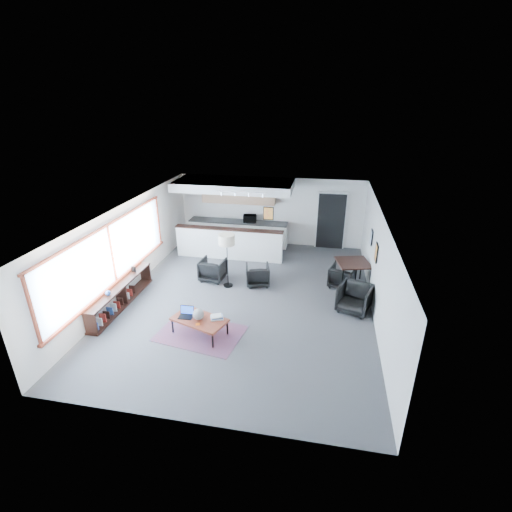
% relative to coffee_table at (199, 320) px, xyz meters
% --- Properties ---
extents(room, '(7.02, 9.02, 2.62)m').
position_rel_coffee_table_xyz_m(room, '(0.74, 1.88, 0.90)').
color(room, '#49494B').
rests_on(room, ground).
extents(window, '(0.10, 5.95, 1.66)m').
position_rel_coffee_table_xyz_m(window, '(-2.72, 0.98, 1.06)').
color(window, '#8CBFFF').
rests_on(window, room).
extents(console, '(0.35, 3.00, 0.80)m').
position_rel_coffee_table_xyz_m(console, '(-2.56, 0.83, -0.07)').
color(console, black).
rests_on(console, floor).
extents(kitchenette, '(4.20, 1.96, 2.60)m').
position_rel_coffee_table_xyz_m(kitchenette, '(-0.46, 5.59, 0.98)').
color(kitchenette, white).
rests_on(kitchenette, floor).
extents(doorway, '(1.10, 0.12, 2.15)m').
position_rel_coffee_table_xyz_m(doorway, '(3.04, 6.30, 0.68)').
color(doorway, black).
rests_on(doorway, room).
extents(track_light, '(1.60, 0.07, 0.15)m').
position_rel_coffee_table_xyz_m(track_light, '(0.15, 4.08, 2.13)').
color(track_light, silver).
rests_on(track_light, room).
extents(wall_art_lower, '(0.03, 0.38, 0.48)m').
position_rel_coffee_table_xyz_m(wall_art_lower, '(4.21, 2.28, 1.15)').
color(wall_art_lower, black).
rests_on(wall_art_lower, room).
extents(wall_art_upper, '(0.03, 0.34, 0.44)m').
position_rel_coffee_table_xyz_m(wall_art_upper, '(4.21, 3.58, 1.10)').
color(wall_art_upper, black).
rests_on(wall_art_upper, room).
extents(kilim_rug, '(2.21, 1.68, 0.01)m').
position_rel_coffee_table_xyz_m(kilim_rug, '(-0.00, -0.00, -0.39)').
color(kilim_rug, '#5C3148').
rests_on(kilim_rug, floor).
extents(coffee_table, '(1.47, 1.10, 0.43)m').
position_rel_coffee_table_xyz_m(coffee_table, '(0.00, 0.00, 0.00)').
color(coffee_table, maroon).
rests_on(coffee_table, floor).
extents(laptop, '(0.35, 0.29, 0.24)m').
position_rel_coffee_table_xyz_m(laptop, '(-0.35, 0.07, 0.10)').
color(laptop, black).
rests_on(laptop, coffee_table).
extents(ceramic_pot, '(0.27, 0.27, 0.27)m').
position_rel_coffee_table_xyz_m(ceramic_pot, '(-0.01, -0.02, 0.17)').
color(ceramic_pot, gray).
rests_on(ceramic_pot, coffee_table).
extents(book_stack, '(0.37, 0.33, 0.09)m').
position_rel_coffee_table_xyz_m(book_stack, '(0.41, 0.09, 0.07)').
color(book_stack, silver).
rests_on(book_stack, coffee_table).
extents(coaster, '(0.12, 0.12, 0.01)m').
position_rel_coffee_table_xyz_m(coaster, '(0.04, -0.23, 0.04)').
color(coaster, '#E5590C').
rests_on(coaster, coffee_table).
extents(armchair_left, '(0.79, 0.74, 0.75)m').
position_rel_coffee_table_xyz_m(armchair_left, '(-0.54, 2.87, -0.02)').
color(armchair_left, black).
rests_on(armchair_left, floor).
extents(armchair_right, '(0.83, 0.79, 0.71)m').
position_rel_coffee_table_xyz_m(armchair_right, '(0.91, 2.81, -0.04)').
color(armchair_right, black).
rests_on(armchair_right, floor).
extents(floor_lamp, '(0.55, 0.55, 1.68)m').
position_rel_coffee_table_xyz_m(floor_lamp, '(0.04, 2.55, 1.06)').
color(floor_lamp, black).
rests_on(floor_lamp, floor).
extents(dining_table, '(1.14, 1.14, 0.79)m').
position_rel_coffee_table_xyz_m(dining_table, '(3.74, 3.27, 0.32)').
color(dining_table, black).
rests_on(dining_table, floor).
extents(dining_chair_near, '(0.87, 0.84, 0.71)m').
position_rel_coffee_table_xyz_m(dining_chair_near, '(3.74, 1.79, -0.04)').
color(dining_chair_near, black).
rests_on(dining_chair_near, floor).
extents(dining_chair_far, '(0.74, 0.72, 0.62)m').
position_rel_coffee_table_xyz_m(dining_chair_far, '(3.45, 3.15, -0.09)').
color(dining_chair_far, black).
rests_on(dining_chair_far, floor).
extents(microwave, '(0.53, 0.35, 0.33)m').
position_rel_coffee_table_xyz_m(microwave, '(0.00, 6.03, 0.70)').
color(microwave, black).
rests_on(microwave, kitchenette).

